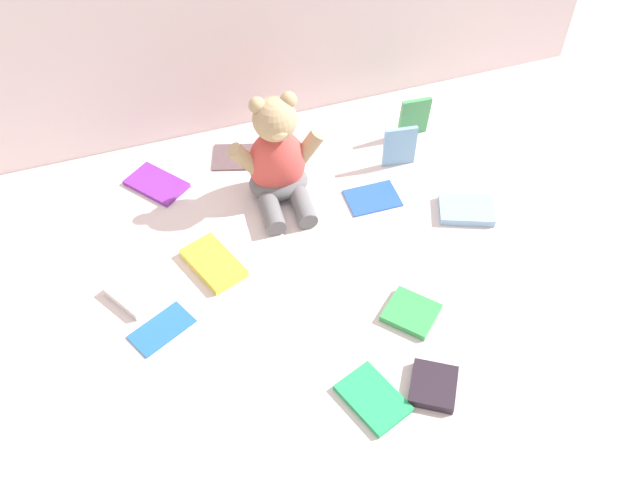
{
  "coord_description": "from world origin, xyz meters",
  "views": [
    {
      "loc": [
        -0.3,
        -0.96,
        1.13
      ],
      "look_at": [
        -0.01,
        -0.1,
        0.1
      ],
      "focal_mm": 38.85,
      "sensor_mm": 36.0,
      "label": 1
    }
  ],
  "objects_px": {
    "book_case_0": "(137,291)",
    "book_case_1": "(213,263)",
    "book_case_2": "(162,328)",
    "teddy_bear": "(278,161)",
    "book_case_3": "(400,147)",
    "book_case_10": "(235,156)",
    "book_case_5": "(157,184)",
    "book_case_9": "(466,210)",
    "book_case_7": "(373,398)",
    "book_case_4": "(411,313)",
    "book_case_6": "(414,117)",
    "book_case_8": "(433,386)",
    "book_case_11": "(372,198)"
  },
  "relations": [
    {
      "from": "book_case_2",
      "to": "book_case_8",
      "type": "relative_size",
      "value": 1.34
    },
    {
      "from": "book_case_1",
      "to": "book_case_7",
      "type": "xyz_separation_m",
      "value": [
        0.2,
        -0.4,
        -0.0
      ]
    },
    {
      "from": "book_case_4",
      "to": "book_case_5",
      "type": "height_order",
      "value": "book_case_4"
    },
    {
      "from": "book_case_0",
      "to": "book_case_7",
      "type": "distance_m",
      "value": 0.53
    },
    {
      "from": "teddy_bear",
      "to": "book_case_0",
      "type": "height_order",
      "value": "teddy_bear"
    },
    {
      "from": "book_case_1",
      "to": "teddy_bear",
      "type": "bearing_deg",
      "value": -160.31
    },
    {
      "from": "book_case_0",
      "to": "book_case_8",
      "type": "bearing_deg",
      "value": -70.69
    },
    {
      "from": "book_case_2",
      "to": "book_case_3",
      "type": "xyz_separation_m",
      "value": [
        0.63,
        0.29,
        0.05
      ]
    },
    {
      "from": "book_case_11",
      "to": "book_case_8",
      "type": "bearing_deg",
      "value": -7.74
    },
    {
      "from": "book_case_7",
      "to": "book_case_10",
      "type": "distance_m",
      "value": 0.72
    },
    {
      "from": "book_case_0",
      "to": "book_case_4",
      "type": "xyz_separation_m",
      "value": [
        0.51,
        -0.23,
        -0.0
      ]
    },
    {
      "from": "book_case_0",
      "to": "book_case_10",
      "type": "relative_size",
      "value": 0.99
    },
    {
      "from": "book_case_4",
      "to": "book_case_9",
      "type": "bearing_deg",
      "value": 1.98
    },
    {
      "from": "book_case_11",
      "to": "book_case_0",
      "type": "bearing_deg",
      "value": -78.86
    },
    {
      "from": "book_case_4",
      "to": "book_case_8",
      "type": "height_order",
      "value": "book_case_8"
    },
    {
      "from": "book_case_11",
      "to": "book_case_9",
      "type": "bearing_deg",
      "value": 60.66
    },
    {
      "from": "book_case_9",
      "to": "book_case_2",
      "type": "bearing_deg",
      "value": -60.3
    },
    {
      "from": "book_case_6",
      "to": "book_case_9",
      "type": "xyz_separation_m",
      "value": [
        0.0,
        -0.29,
        -0.05
      ]
    },
    {
      "from": "book_case_4",
      "to": "book_case_5",
      "type": "xyz_separation_m",
      "value": [
        -0.42,
        0.53,
        -0.0
      ]
    },
    {
      "from": "teddy_bear",
      "to": "book_case_6",
      "type": "distance_m",
      "value": 0.39
    },
    {
      "from": "book_case_3",
      "to": "book_case_4",
      "type": "bearing_deg",
      "value": -101.79
    },
    {
      "from": "book_case_10",
      "to": "book_case_11",
      "type": "distance_m",
      "value": 0.36
    },
    {
      "from": "book_case_4",
      "to": "book_case_10",
      "type": "bearing_deg",
      "value": 69.67
    },
    {
      "from": "book_case_10",
      "to": "book_case_11",
      "type": "relative_size",
      "value": 0.87
    },
    {
      "from": "book_case_10",
      "to": "book_case_7",
      "type": "bearing_deg",
      "value": -156.88
    },
    {
      "from": "book_case_7",
      "to": "book_case_11",
      "type": "xyz_separation_m",
      "value": [
        0.19,
        0.48,
        -0.0
      ]
    },
    {
      "from": "book_case_2",
      "to": "book_case_5",
      "type": "bearing_deg",
      "value": -34.71
    },
    {
      "from": "book_case_7",
      "to": "book_case_9",
      "type": "height_order",
      "value": "book_case_9"
    },
    {
      "from": "book_case_0",
      "to": "book_case_1",
      "type": "bearing_deg",
      "value": -23.79
    },
    {
      "from": "book_case_8",
      "to": "book_case_6",
      "type": "bearing_deg",
      "value": -78.98
    },
    {
      "from": "teddy_bear",
      "to": "book_case_11",
      "type": "relative_size",
      "value": 2.22
    },
    {
      "from": "teddy_bear",
      "to": "book_case_3",
      "type": "distance_m",
      "value": 0.3
    },
    {
      "from": "book_case_3",
      "to": "book_case_7",
      "type": "bearing_deg",
      "value": -109.2
    },
    {
      "from": "book_case_2",
      "to": "book_case_3",
      "type": "relative_size",
      "value": 1.13
    },
    {
      "from": "book_case_2",
      "to": "book_case_1",
      "type": "bearing_deg",
      "value": -72.88
    },
    {
      "from": "book_case_0",
      "to": "book_case_6",
      "type": "relative_size",
      "value": 0.94
    },
    {
      "from": "book_case_4",
      "to": "book_case_10",
      "type": "relative_size",
      "value": 0.94
    },
    {
      "from": "book_case_1",
      "to": "book_case_10",
      "type": "distance_m",
      "value": 0.34
    },
    {
      "from": "book_case_3",
      "to": "book_case_2",
      "type": "bearing_deg",
      "value": -146.95
    },
    {
      "from": "book_case_3",
      "to": "book_case_6",
      "type": "xyz_separation_m",
      "value": [
        0.08,
        0.09,
        0.0
      ]
    },
    {
      "from": "book_case_7",
      "to": "book_case_0",
      "type": "bearing_deg",
      "value": 113.92
    },
    {
      "from": "book_case_3",
      "to": "book_case_6",
      "type": "bearing_deg",
      "value": 56.93
    },
    {
      "from": "book_case_2",
      "to": "book_case_6",
      "type": "height_order",
      "value": "book_case_6"
    },
    {
      "from": "book_case_9",
      "to": "book_case_0",
      "type": "bearing_deg",
      "value": -68.58
    },
    {
      "from": "book_case_6",
      "to": "book_case_9",
      "type": "bearing_deg",
      "value": -85.35
    },
    {
      "from": "book_case_5",
      "to": "book_case_9",
      "type": "relative_size",
      "value": 1.14
    },
    {
      "from": "teddy_bear",
      "to": "book_case_10",
      "type": "xyz_separation_m",
      "value": [
        -0.07,
        0.15,
        -0.09
      ]
    },
    {
      "from": "book_case_1",
      "to": "book_case_9",
      "type": "relative_size",
      "value": 1.16
    },
    {
      "from": "book_case_2",
      "to": "book_case_4",
      "type": "xyz_separation_m",
      "value": [
        0.48,
        -0.12,
        0.0
      ]
    },
    {
      "from": "teddy_bear",
      "to": "book_case_9",
      "type": "distance_m",
      "value": 0.44
    }
  ]
}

